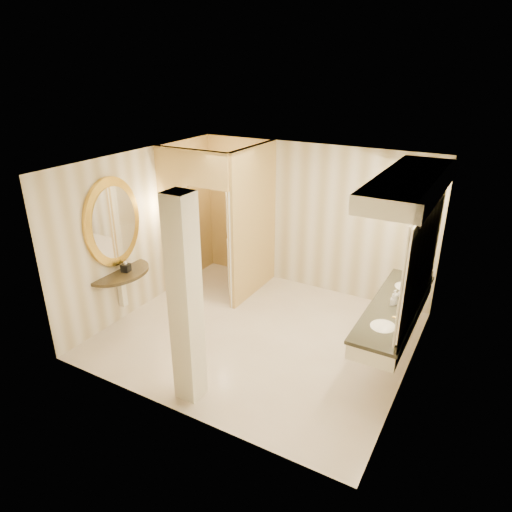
# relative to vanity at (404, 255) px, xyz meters

# --- Properties ---
(floor) EXTENTS (4.50, 4.50, 0.00)m
(floor) POSITION_rel_vanity_xyz_m (-1.98, -0.40, -1.63)
(floor) COLOR #F0E1CF
(floor) RESTS_ON ground
(ceiling) EXTENTS (4.50, 4.50, 0.00)m
(ceiling) POSITION_rel_vanity_xyz_m (-1.98, -0.40, 1.07)
(ceiling) COLOR silver
(ceiling) RESTS_ON wall_back
(wall_back) EXTENTS (4.50, 0.02, 2.70)m
(wall_back) POSITION_rel_vanity_xyz_m (-1.98, 1.60, -0.28)
(wall_back) COLOR silver
(wall_back) RESTS_ON floor
(wall_front) EXTENTS (4.50, 0.02, 2.70)m
(wall_front) POSITION_rel_vanity_xyz_m (-1.98, -2.40, -0.28)
(wall_front) COLOR silver
(wall_front) RESTS_ON floor
(wall_left) EXTENTS (0.02, 4.00, 2.70)m
(wall_left) POSITION_rel_vanity_xyz_m (-4.23, -0.40, -0.28)
(wall_left) COLOR silver
(wall_left) RESTS_ON floor
(wall_right) EXTENTS (0.02, 4.00, 2.70)m
(wall_right) POSITION_rel_vanity_xyz_m (0.27, -0.40, -0.28)
(wall_right) COLOR silver
(wall_right) RESTS_ON floor
(toilet_closet) EXTENTS (1.50, 1.55, 2.70)m
(toilet_closet) POSITION_rel_vanity_xyz_m (-3.11, 0.56, -0.24)
(toilet_closet) COLOR #D2BE6D
(toilet_closet) RESTS_ON floor
(wall_sconce) EXTENTS (0.14, 0.14, 0.42)m
(wall_sconce) POSITION_rel_vanity_xyz_m (-3.90, 0.03, 0.10)
(wall_sconce) COLOR gold
(wall_sconce) RESTS_ON toilet_closet
(vanity) EXTENTS (0.75, 2.56, 2.09)m
(vanity) POSITION_rel_vanity_xyz_m (0.00, 0.00, 0.00)
(vanity) COLOR white
(vanity) RESTS_ON floor
(console_shelf) EXTENTS (1.10, 1.10, 2.00)m
(console_shelf) POSITION_rel_vanity_xyz_m (-4.19, -1.07, -0.28)
(console_shelf) COLOR black
(console_shelf) RESTS_ON floor
(pillar) EXTENTS (0.30, 0.30, 2.70)m
(pillar) POSITION_rel_vanity_xyz_m (-2.05, -2.05, -0.28)
(pillar) COLOR white
(pillar) RESTS_ON floor
(tissue_box) EXTENTS (0.15, 0.15, 0.13)m
(tissue_box) POSITION_rel_vanity_xyz_m (-4.07, -1.02, -0.69)
(tissue_box) COLOR black
(tissue_box) RESTS_ON console_shelf
(toilet) EXTENTS (0.46, 0.76, 0.76)m
(toilet) POSITION_rel_vanity_xyz_m (-3.22, 1.35, -1.25)
(toilet) COLOR white
(toilet) RESTS_ON floor
(soap_bottle_a) EXTENTS (0.07, 0.07, 0.14)m
(soap_bottle_a) POSITION_rel_vanity_xyz_m (-0.06, -0.03, -0.68)
(soap_bottle_a) COLOR beige
(soap_bottle_a) RESTS_ON vanity
(soap_bottle_b) EXTENTS (0.12, 0.12, 0.12)m
(soap_bottle_b) POSITION_rel_vanity_xyz_m (-0.02, 0.26, -0.69)
(soap_bottle_b) COLOR silver
(soap_bottle_b) RESTS_ON vanity
(soap_bottle_c) EXTENTS (0.11, 0.11, 0.22)m
(soap_bottle_c) POSITION_rel_vanity_xyz_m (-0.05, -0.01, -0.64)
(soap_bottle_c) COLOR #C6B28C
(soap_bottle_c) RESTS_ON vanity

